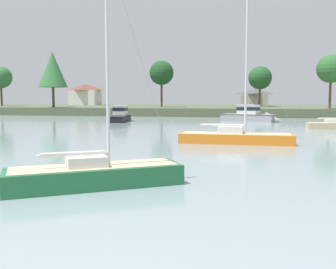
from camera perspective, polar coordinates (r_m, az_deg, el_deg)
far_shore_bank at (r=110.05m, az=8.57°, el=3.80°), size 163.01×58.92×1.86m
sailboat_green at (r=17.45m, az=-10.95°, el=-6.91°), size 7.76×6.08×11.29m
cruiser_black at (r=66.64m, az=-7.19°, el=2.56°), size 3.61×9.25×5.16m
sailboat_sand at (r=53.82m, az=23.79°, el=1.01°), size 7.07×2.82×10.41m
cruiser_grey at (r=67.43m, az=12.73°, el=2.50°), size 10.85×6.18×5.52m
sailboat_orange at (r=34.03m, az=10.16°, el=-0.81°), size 9.95×2.68×14.57m
shore_tree_right_mid at (r=96.37m, az=-17.04°, el=9.35°), size 6.93×6.93×13.35m
shore_tree_left_mid at (r=86.77m, az=23.41°, el=9.08°), size 5.90×5.90×11.28m
shore_tree_left at (r=117.72m, az=-23.94°, el=7.89°), size 6.19×6.19×11.24m
shore_tree_center at (r=96.57m, az=-0.98°, el=9.28°), size 6.12×6.12×11.68m
shore_tree_inland_a at (r=102.47m, az=13.73°, el=8.31°), size 6.07×6.07×10.58m
cottage_near_water at (r=115.50m, az=12.90°, el=5.53°), size 8.16×8.88×4.98m
cottage_behind_trees at (r=129.80m, az=-12.40°, el=5.96°), size 10.02×6.88×6.95m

